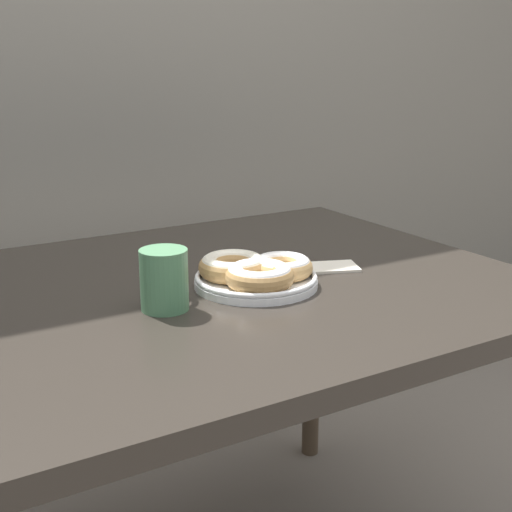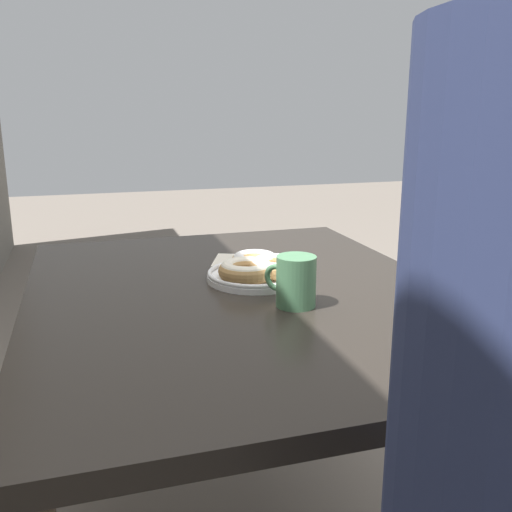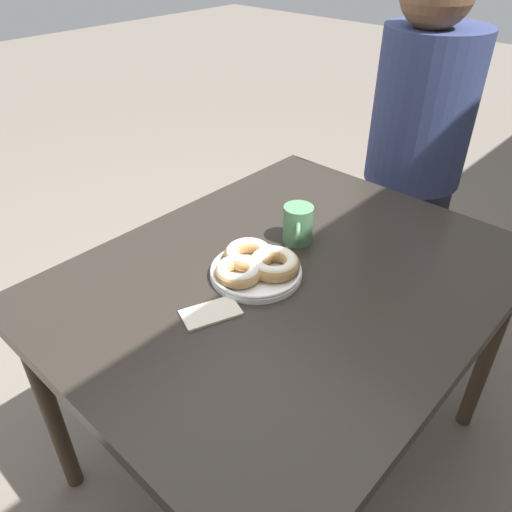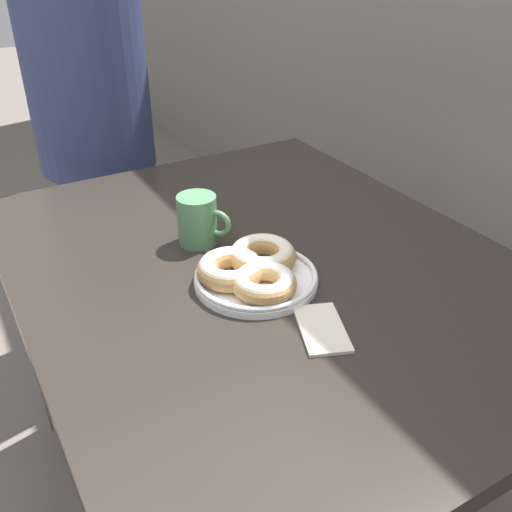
{
  "view_description": "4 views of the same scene",
  "coord_description": "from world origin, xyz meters",
  "px_view_note": "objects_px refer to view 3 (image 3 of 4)",
  "views": [
    {
      "loc": [
        -0.61,
        -1.01,
        1.18
      ],
      "look_at": [
        0.06,
        0.1,
        0.81
      ],
      "focal_mm": 50.0,
      "sensor_mm": 36.0,
      "label": 1
    },
    {
      "loc": [
        -1.2,
        0.48,
        1.16
      ],
      "look_at": [
        0.06,
        0.1,
        0.81
      ],
      "focal_mm": 40.0,
      "sensor_mm": 36.0,
      "label": 2
    },
    {
      "loc": [
        0.82,
        0.79,
        1.52
      ],
      "look_at": [
        0.06,
        0.1,
        0.81
      ],
      "focal_mm": 35.0,
      "sensor_mm": 36.0,
      "label": 3
    },
    {
      "loc": [
        0.85,
        -0.36,
        1.35
      ],
      "look_at": [
        0.06,
        0.1,
        0.81
      ],
      "focal_mm": 40.0,
      "sensor_mm": 36.0,
      "label": 4
    }
  ],
  "objects_px": {
    "person_figure": "(417,153)",
    "napkin": "(211,313)",
    "dining_table": "(287,295)",
    "coffee_mug": "(298,224)",
    "donut_plate": "(256,265)"
  },
  "relations": [
    {
      "from": "dining_table",
      "to": "coffee_mug",
      "type": "distance_m",
      "value": 0.2
    },
    {
      "from": "donut_plate",
      "to": "napkin",
      "type": "xyz_separation_m",
      "value": [
        0.18,
        0.03,
        -0.03
      ]
    },
    {
      "from": "person_figure",
      "to": "napkin",
      "type": "xyz_separation_m",
      "value": [
        1.1,
        0.06,
        -0.03
      ]
    },
    {
      "from": "person_figure",
      "to": "dining_table",
      "type": "bearing_deg",
      "value": 6.35
    },
    {
      "from": "donut_plate",
      "to": "napkin",
      "type": "relative_size",
      "value": 1.7
    },
    {
      "from": "person_figure",
      "to": "napkin",
      "type": "bearing_deg",
      "value": 3.32
    },
    {
      "from": "dining_table",
      "to": "person_figure",
      "type": "distance_m",
      "value": 0.87
    },
    {
      "from": "dining_table",
      "to": "coffee_mug",
      "type": "xyz_separation_m",
      "value": [
        -0.14,
        -0.08,
        0.13
      ]
    },
    {
      "from": "dining_table",
      "to": "coffee_mug",
      "type": "bearing_deg",
      "value": -149.47
    },
    {
      "from": "donut_plate",
      "to": "coffee_mug",
      "type": "xyz_separation_m",
      "value": [
        -0.2,
        -0.02,
        0.03
      ]
    },
    {
      "from": "dining_table",
      "to": "person_figure",
      "type": "height_order",
      "value": "person_figure"
    },
    {
      "from": "dining_table",
      "to": "person_figure",
      "type": "relative_size",
      "value": 0.83
    },
    {
      "from": "coffee_mug",
      "to": "donut_plate",
      "type": "bearing_deg",
      "value": 5.99
    },
    {
      "from": "coffee_mug",
      "to": "napkin",
      "type": "height_order",
      "value": "coffee_mug"
    },
    {
      "from": "person_figure",
      "to": "coffee_mug",
      "type": "bearing_deg",
      "value": 1.19
    }
  ]
}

